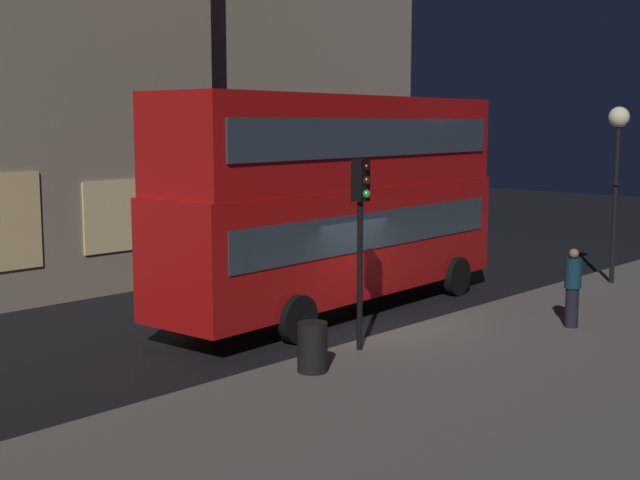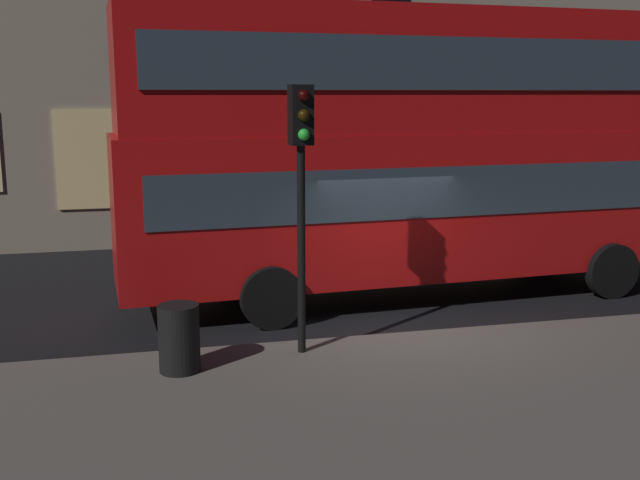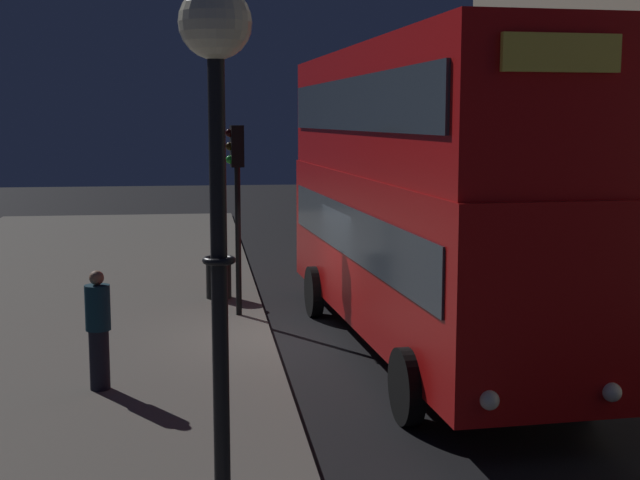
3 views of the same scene
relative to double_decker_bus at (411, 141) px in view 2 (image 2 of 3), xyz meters
name	(u,v)px [view 2 (image 2 of 3)]	position (x,y,z in m)	size (l,w,h in m)	color
ground_plane	(400,331)	(-0.90, -2.10, -3.04)	(80.00, 80.00, 0.00)	black
sidewalk_slab	(569,476)	(-0.90, -7.29, -2.98)	(44.00, 9.56, 0.12)	#5B564F
double_decker_bus	(411,141)	(0.00, 0.00, 0.00)	(11.30, 3.23, 5.43)	#B20F0F
traffic_light_near_kerb	(301,163)	(-2.79, -3.07, -0.09)	(0.34, 0.37, 3.94)	black
litter_bin	(179,338)	(-4.62, -3.43, -2.45)	(0.57, 0.57, 0.95)	black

